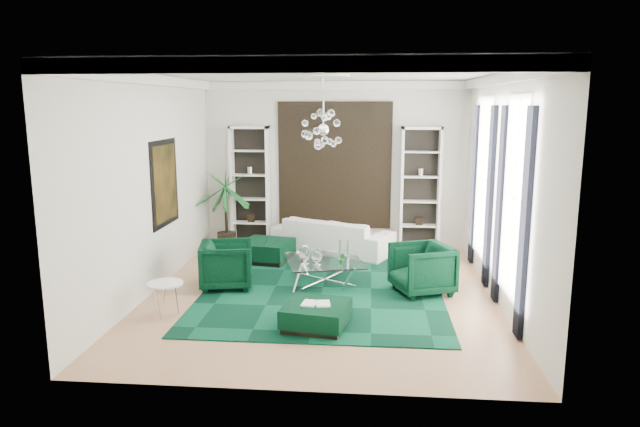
# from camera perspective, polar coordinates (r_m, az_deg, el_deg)

# --- Properties ---
(floor) EXTENTS (6.00, 7.00, 0.02)m
(floor) POSITION_cam_1_polar(r_m,az_deg,el_deg) (10.17, 0.18, -8.05)
(floor) COLOR tan
(floor) RESTS_ON ground
(ceiling) EXTENTS (6.00, 7.00, 0.02)m
(ceiling) POSITION_cam_1_polar(r_m,az_deg,el_deg) (9.63, 0.20, 13.98)
(ceiling) COLOR white
(ceiling) RESTS_ON ground
(wall_back) EXTENTS (6.00, 0.02, 3.80)m
(wall_back) POSITION_cam_1_polar(r_m,az_deg,el_deg) (13.19, 1.49, 4.84)
(wall_back) COLOR silver
(wall_back) RESTS_ON ground
(wall_front) EXTENTS (6.00, 0.02, 3.80)m
(wall_front) POSITION_cam_1_polar(r_m,az_deg,el_deg) (6.28, -2.54, -1.91)
(wall_front) COLOR silver
(wall_front) RESTS_ON ground
(wall_left) EXTENTS (0.02, 7.00, 3.80)m
(wall_left) POSITION_cam_1_polar(r_m,az_deg,el_deg) (10.41, -16.57, 2.76)
(wall_left) COLOR silver
(wall_left) RESTS_ON ground
(wall_right) EXTENTS (0.02, 7.00, 3.80)m
(wall_right) POSITION_cam_1_polar(r_m,az_deg,el_deg) (9.93, 17.78, 2.32)
(wall_right) COLOR silver
(wall_right) RESTS_ON ground
(crown_molding) EXTENTS (6.00, 7.00, 0.18)m
(crown_molding) POSITION_cam_1_polar(r_m,az_deg,el_deg) (9.63, 0.20, 13.33)
(crown_molding) COLOR white
(crown_molding) RESTS_ON ceiling
(ceiling_medallion) EXTENTS (0.90, 0.90, 0.05)m
(ceiling_medallion) POSITION_cam_1_polar(r_m,az_deg,el_deg) (9.93, 0.35, 13.66)
(ceiling_medallion) COLOR white
(ceiling_medallion) RESTS_ON ceiling
(tapestry) EXTENTS (2.50, 0.06, 2.80)m
(tapestry) POSITION_cam_1_polar(r_m,az_deg,el_deg) (13.14, 1.48, 4.82)
(tapestry) COLOR black
(tapestry) RESTS_ON wall_back
(shelving_left) EXTENTS (0.90, 0.38, 2.80)m
(shelving_left) POSITION_cam_1_polar(r_m,az_deg,el_deg) (13.32, -6.98, 2.65)
(shelving_left) COLOR white
(shelving_left) RESTS_ON floor
(shelving_right) EXTENTS (0.90, 0.38, 2.80)m
(shelving_right) POSITION_cam_1_polar(r_m,az_deg,el_deg) (13.08, 9.99, 2.42)
(shelving_right) COLOR white
(shelving_right) RESTS_ON floor
(painting) EXTENTS (0.04, 1.30, 1.60)m
(painting) POSITION_cam_1_polar(r_m,az_deg,el_deg) (10.96, -15.22, 2.96)
(painting) COLOR black
(painting) RESTS_ON wall_left
(window_near) EXTENTS (0.03, 1.10, 2.90)m
(window_near) POSITION_cam_1_polar(r_m,az_deg,el_deg) (9.06, 18.88, 1.47)
(window_near) COLOR white
(window_near) RESTS_ON wall_right
(curtain_near_a) EXTENTS (0.07, 0.30, 3.25)m
(curtain_near_a) POSITION_cam_1_polar(r_m,az_deg,el_deg) (8.35, 19.79, -1.10)
(curtain_near_a) COLOR black
(curtain_near_a) RESTS_ON floor
(curtain_near_b) EXTENTS (0.07, 0.30, 3.25)m
(curtain_near_b) POSITION_cam_1_polar(r_m,az_deg,el_deg) (9.84, 17.54, 0.78)
(curtain_near_b) COLOR black
(curtain_near_b) RESTS_ON floor
(window_far) EXTENTS (0.03, 1.10, 2.90)m
(window_far) POSITION_cam_1_polar(r_m,az_deg,el_deg) (11.38, 16.06, 3.45)
(window_far) COLOR white
(window_far) RESTS_ON wall_right
(curtain_far_a) EXTENTS (0.07, 0.30, 3.25)m
(curtain_far_a) POSITION_cam_1_polar(r_m,az_deg,el_deg) (10.65, 16.59, 1.57)
(curtain_far_a) COLOR black
(curtain_far_a) RESTS_ON floor
(curtain_far_b) EXTENTS (0.07, 0.30, 3.25)m
(curtain_far_b) POSITION_cam_1_polar(r_m,az_deg,el_deg) (12.17, 15.16, 2.76)
(curtain_far_b) COLOR black
(curtain_far_b) RESTS_ON floor
(rug) EXTENTS (4.20, 5.00, 0.02)m
(rug) POSITION_cam_1_polar(r_m,az_deg,el_deg) (10.45, 0.32, -7.41)
(rug) COLOR black
(rug) RESTS_ON floor
(sofa) EXTENTS (2.85, 2.03, 0.78)m
(sofa) POSITION_cam_1_polar(r_m,az_deg,el_deg) (12.79, 1.27, -2.23)
(sofa) COLOR white
(sofa) RESTS_ON floor
(armchair_left) EXTENTS (1.10, 1.08, 0.85)m
(armchair_left) POSITION_cam_1_polar(r_m,az_deg,el_deg) (10.51, -9.31, -5.08)
(armchair_left) COLOR black
(armchair_left) RESTS_ON floor
(armchair_right) EXTENTS (1.23, 1.21, 0.87)m
(armchair_right) POSITION_cam_1_polar(r_m,az_deg,el_deg) (10.23, 10.14, -5.47)
(armchair_right) COLOR black
(armchair_right) RESTS_ON floor
(coffee_table) EXTENTS (1.64, 1.64, 0.46)m
(coffee_table) POSITION_cam_1_polar(r_m,az_deg,el_deg) (10.62, 0.44, -5.86)
(coffee_table) COLOR white
(coffee_table) RESTS_ON floor
(ottoman_side) EXTENTS (1.17, 1.17, 0.44)m
(ottoman_side) POSITION_cam_1_polar(r_m,az_deg,el_deg) (12.18, -5.36, -3.76)
(ottoman_side) COLOR black
(ottoman_side) RESTS_ON floor
(ottoman_front) EXTENTS (1.06, 1.06, 0.36)m
(ottoman_front) POSITION_cam_1_polar(r_m,az_deg,el_deg) (8.65, -0.37, -10.18)
(ottoman_front) COLOR black
(ottoman_front) RESTS_ON floor
(book) EXTENTS (0.43, 0.29, 0.03)m
(book) POSITION_cam_1_polar(r_m,az_deg,el_deg) (8.58, -0.38, -8.94)
(book) COLOR white
(book) RESTS_ON ottoman_front
(side_table) EXTENTS (0.57, 0.57, 0.53)m
(side_table) POSITION_cam_1_polar(r_m,az_deg,el_deg) (9.37, -15.15, -8.33)
(side_table) COLOR white
(side_table) RESTS_ON floor
(palm) EXTENTS (1.50, 1.50, 2.35)m
(palm) POSITION_cam_1_polar(r_m,az_deg,el_deg) (13.12, -9.42, 1.47)
(palm) COLOR #185D25
(palm) RESTS_ON floor
(chandelier) EXTENTS (0.89, 0.89, 0.73)m
(chandelier) POSITION_cam_1_polar(r_m,az_deg,el_deg) (9.93, 0.34, 8.35)
(chandelier) COLOR white
(chandelier) RESTS_ON ceiling
(table_plant) EXTENTS (0.14, 0.12, 0.21)m
(table_plant) POSITION_cam_1_polar(r_m,az_deg,el_deg) (10.24, 2.19, -4.55)
(table_plant) COLOR #185D25
(table_plant) RESTS_ON coffee_table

